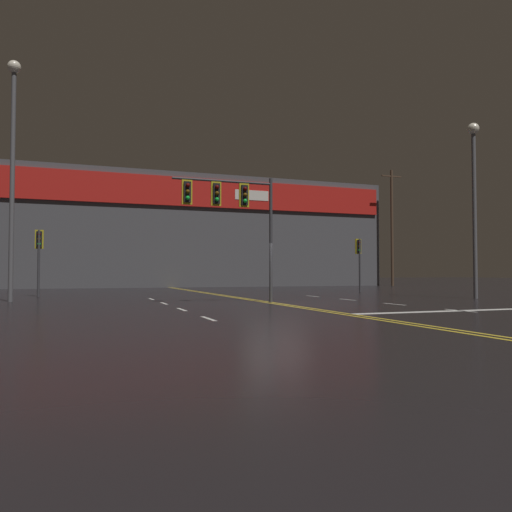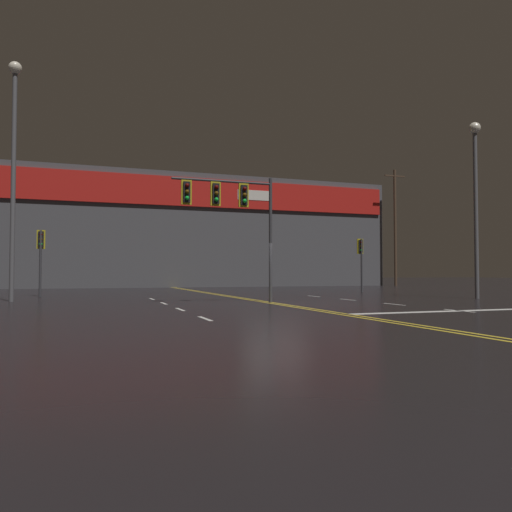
{
  "view_description": "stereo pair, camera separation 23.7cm",
  "coord_description": "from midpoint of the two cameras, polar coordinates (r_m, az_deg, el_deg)",
  "views": [
    {
      "loc": [
        -7.62,
        -18.52,
        1.23
      ],
      "look_at": [
        0.0,
        2.54,
        2.0
      ],
      "focal_mm": 35.0,
      "sensor_mm": 36.0,
      "label": 1
    },
    {
      "loc": [
        -7.4,
        -18.6,
        1.23
      ],
      "look_at": [
        0.0,
        2.54,
        2.0
      ],
      "focal_mm": 35.0,
      "sensor_mm": 36.0,
      "label": 2
    }
  ],
  "objects": [
    {
      "name": "road_markings",
      "position": [
        19.49,
        5.78,
        -5.56
      ],
      "size": [
        12.61,
        60.0,
        0.01
      ],
      "color": "gold",
      "rests_on": "ground"
    },
    {
      "name": "utility_pole_row",
      "position": [
        41.85,
        -8.77,
        4.11
      ],
      "size": [
        46.05,
        0.26,
        11.27
      ],
      "color": "#4C3828",
      "rests_on": "ground"
    },
    {
      "name": "traffic_signal_corner_northeast",
      "position": [
        33.3,
        12.08,
        0.36
      ],
      "size": [
        0.42,
        0.36,
        3.48
      ],
      "color": "#38383D",
      "rests_on": "ground"
    },
    {
      "name": "streetlight_near_left",
      "position": [
        24.48,
        -25.69,
        10.89
      ],
      "size": [
        0.56,
        0.56,
        10.48
      ],
      "color": "#59595E",
      "rests_on": "ground"
    },
    {
      "name": "traffic_signal_corner_northwest",
      "position": [
        28.43,
        -23.16,
        0.89
      ],
      "size": [
        0.42,
        0.36,
        3.5
      ],
      "color": "#38383D",
      "rests_on": "ground"
    },
    {
      "name": "ground_plane",
      "position": [
        20.06,
        2.75,
        -5.48
      ],
      "size": [
        200.0,
        200.0,
        0.0
      ],
      "primitive_type": "plane",
      "color": "black"
    },
    {
      "name": "traffic_signal_median",
      "position": [
        20.69,
        -2.79,
        6.05
      ],
      "size": [
        4.29,
        0.36,
        5.26
      ],
      "color": "#38383D",
      "rests_on": "ground"
    },
    {
      "name": "streetlight_near_right",
      "position": [
        26.81,
        24.03,
        7.51
      ],
      "size": [
        0.56,
        0.56,
        8.61
      ],
      "color": "#59595E",
      "rests_on": "ground"
    },
    {
      "name": "building_backdrop",
      "position": [
        48.32,
        -10.29,
        2.58
      ],
      "size": [
        41.77,
        10.23,
        10.04
      ],
      "color": "#4C4C51",
      "rests_on": "ground"
    }
  ]
}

